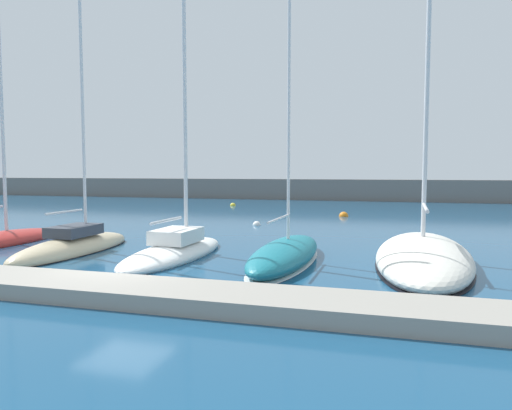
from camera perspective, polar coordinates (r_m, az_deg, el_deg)
ground_plane at (r=15.25m, az=-15.99°, el=-8.98°), size 120.00×120.00×0.00m
dock_pier at (r=13.69m, az=-20.20°, el=-9.65°), size 24.11×2.03×0.44m
breakwater_seawall at (r=55.14m, az=7.56°, el=1.92°), size 108.00×2.02×2.46m
sailboat_sand_second at (r=20.93m, az=-21.66°, el=-4.74°), size 1.92×7.30×15.34m
sailboat_white_third at (r=18.80m, az=-10.05°, el=-5.42°), size 2.50×7.54×12.33m
sailboat_teal_fourth at (r=17.37m, az=3.67°, el=-6.05°), size 2.21×7.75×12.28m
sailboat_ivory_fifth at (r=18.25m, az=20.04°, el=-5.85°), size 3.83×10.32×18.86m
mooring_buoy_yellow at (r=45.59m, az=-2.88°, el=-0.08°), size 0.55×0.55×0.55m
mooring_buoy_orange at (r=35.44m, az=10.83°, el=-1.40°), size 0.71×0.71×0.71m
mooring_buoy_white at (r=29.21m, az=0.09°, el=-2.52°), size 0.51×0.51×0.51m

